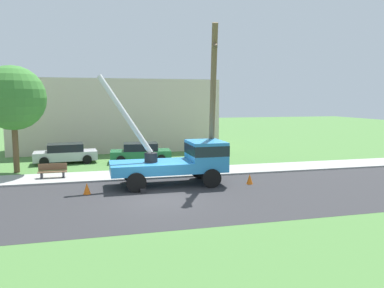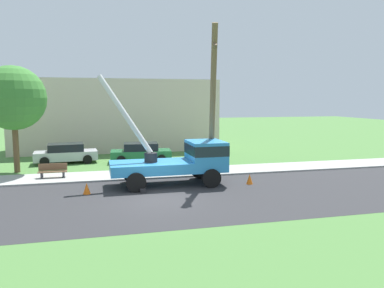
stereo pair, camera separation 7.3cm
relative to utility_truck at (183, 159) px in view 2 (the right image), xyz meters
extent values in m
plane|color=#477538|center=(-1.80, 9.24, -1.41)|extent=(120.00, 120.00, 0.00)
cube|color=#2B2B2D|center=(-1.80, -2.76, -1.40)|extent=(80.00, 8.68, 0.01)
cube|color=#9E9E99|center=(-1.80, 3.00, -1.36)|extent=(80.00, 2.84, 0.10)
cube|color=#2D84C6|center=(-1.80, -0.03, -0.38)|extent=(4.32, 2.44, 0.55)
cube|color=#2D84C6|center=(1.30, 0.00, 0.14)|extent=(1.92, 2.42, 1.60)
cube|color=#19232D|center=(1.30, 0.00, 0.49)|extent=(1.94, 2.44, 0.56)
cylinder|color=black|center=(-1.78, -0.03, 0.14)|extent=(0.70, 0.70, 0.50)
cylinder|color=silver|center=(-3.07, 0.61, 2.44)|extent=(2.90, 1.63, 4.26)
cube|color=black|center=(-2.39, -1.48, -1.31)|extent=(0.30, 0.30, 0.20)
cube|color=black|center=(-2.42, 1.42, -1.31)|extent=(0.30, 0.30, 0.20)
cylinder|color=black|center=(1.26, -1.20, -0.91)|extent=(1.00, 0.30, 1.00)
cylinder|color=black|center=(1.24, 1.20, -0.91)|extent=(1.00, 0.30, 1.00)
cylinder|color=black|center=(-2.70, -1.24, -0.91)|extent=(1.00, 0.30, 1.00)
cylinder|color=black|center=(-2.72, 1.16, -0.91)|extent=(1.00, 0.30, 1.00)
cylinder|color=brown|center=(1.87, 0.65, 2.90)|extent=(0.96, 2.93, 8.70)
cube|color=brown|center=(1.65, -0.32, 6.17)|extent=(0.55, 1.76, 0.68)
cone|color=orange|center=(3.53, -0.96, -1.13)|extent=(0.36, 0.36, 0.56)
cone|color=orange|center=(-5.11, -1.01, -1.13)|extent=(0.36, 0.36, 0.56)
cone|color=orange|center=(1.66, 1.27, -1.13)|extent=(0.36, 0.36, 0.56)
cube|color=#B7B7BF|center=(-6.85, 8.70, -0.86)|extent=(4.54, 2.19, 0.65)
cube|color=black|center=(-6.85, 8.70, -0.26)|extent=(2.60, 1.87, 0.55)
cylinder|color=black|center=(-5.33, 7.94, -1.09)|extent=(0.64, 0.22, 0.64)
cylinder|color=black|center=(-5.49, 9.73, -1.09)|extent=(0.64, 0.22, 0.64)
cylinder|color=black|center=(-8.22, 7.67, -1.09)|extent=(0.64, 0.22, 0.64)
cylinder|color=black|center=(-8.38, 9.47, -1.09)|extent=(0.64, 0.22, 0.64)
cube|color=#1E6638|center=(-1.47, 7.83, -0.86)|extent=(4.51, 2.09, 0.65)
cube|color=black|center=(-1.47, 7.83, -0.26)|extent=(2.57, 1.82, 0.55)
cylinder|color=black|center=(-0.09, 6.83, -1.09)|extent=(0.64, 0.22, 0.64)
cylinder|color=black|center=(0.03, 8.63, -1.09)|extent=(0.64, 0.22, 0.64)
cylinder|color=black|center=(-2.98, 7.02, -1.09)|extent=(0.64, 0.22, 0.64)
cylinder|color=black|center=(-2.86, 8.82, -1.09)|extent=(0.64, 0.22, 0.64)
cube|color=brown|center=(-7.14, 3.00, -0.96)|extent=(1.60, 0.44, 0.06)
cube|color=brown|center=(-7.14, 3.20, -0.71)|extent=(1.60, 0.06, 0.40)
cube|color=#333338|center=(-7.74, 3.00, -1.18)|extent=(0.10, 0.40, 0.45)
cube|color=#333338|center=(-6.54, 3.00, -1.18)|extent=(0.10, 0.40, 0.45)
cylinder|color=brown|center=(-9.60, 5.74, 0.80)|extent=(0.36, 0.36, 4.42)
sphere|color=#3D7F33|center=(-9.60, 5.74, 3.32)|extent=(4.04, 4.04, 4.04)
cube|color=beige|center=(-2.80, 15.53, 1.79)|extent=(18.00, 6.00, 6.40)
camera|label=1|loc=(-4.47, -19.60, 3.25)|focal=34.70mm
camera|label=2|loc=(-4.40, -19.61, 3.25)|focal=34.70mm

